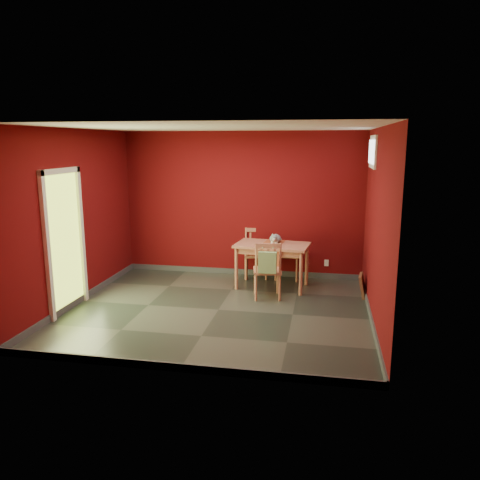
% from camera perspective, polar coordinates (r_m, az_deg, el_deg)
% --- Properties ---
extents(ground, '(4.50, 4.50, 0.00)m').
position_cam_1_polar(ground, '(7.19, -2.64, -8.48)').
color(ground, '#2D342D').
rests_on(ground, ground).
extents(room_shell, '(4.50, 4.50, 4.50)m').
position_cam_1_polar(room_shell, '(7.17, -2.64, -8.11)').
color(room_shell, '#57080B').
rests_on(room_shell, ground).
extents(doorway, '(0.06, 1.01, 2.13)m').
position_cam_1_polar(doorway, '(7.35, -20.64, 0.33)').
color(doorway, '#B7D838').
rests_on(doorway, ground).
extents(window, '(0.05, 0.90, 0.50)m').
position_cam_1_polar(window, '(7.59, 15.87, 10.31)').
color(window, white).
rests_on(window, room_shell).
extents(outlet_plate, '(0.08, 0.02, 0.12)m').
position_cam_1_polar(outlet_plate, '(8.83, 10.50, -2.76)').
color(outlet_plate, silver).
rests_on(outlet_plate, room_shell).
extents(dining_table, '(1.32, 0.86, 0.78)m').
position_cam_1_polar(dining_table, '(8.10, 3.96, -1.14)').
color(dining_table, '#BF7459').
rests_on(dining_table, ground).
extents(table_runner, '(0.40, 0.71, 0.34)m').
position_cam_1_polar(table_runner, '(7.98, 3.87, -1.01)').
color(table_runner, '#B0502D').
rests_on(table_runner, dining_table).
extents(chair_far_left, '(0.50, 0.50, 0.92)m').
position_cam_1_polar(chair_far_left, '(8.77, 1.95, -1.53)').
color(chair_far_left, '#BF7459').
rests_on(chair_far_left, ground).
extents(chair_far_right, '(0.48, 0.48, 0.97)m').
position_cam_1_polar(chair_far_right, '(8.73, 5.91, -1.47)').
color(chair_far_right, '#BF7459').
rests_on(chair_far_right, ground).
extents(chair_near, '(0.51, 0.51, 0.95)m').
position_cam_1_polar(chair_near, '(7.57, 3.36, -3.60)').
color(chair_near, '#BF7459').
rests_on(chair_near, ground).
extents(tote_bag, '(0.29, 0.18, 0.41)m').
position_cam_1_polar(tote_bag, '(7.31, 3.37, -2.74)').
color(tote_bag, '#7F9F65').
rests_on(tote_bag, chair_near).
extents(cat, '(0.27, 0.44, 0.21)m').
position_cam_1_polar(cat, '(8.15, 4.32, 0.37)').
color(cat, slate).
rests_on(cat, table_runner).
extents(picture_frame, '(0.17, 0.39, 0.38)m').
position_cam_1_polar(picture_frame, '(7.97, 14.70, -5.39)').
color(picture_frame, brown).
rests_on(picture_frame, ground).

